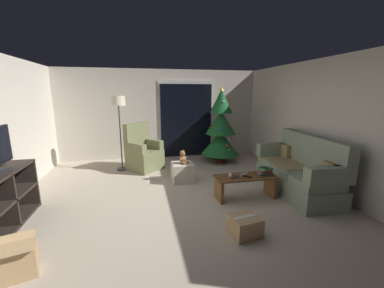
% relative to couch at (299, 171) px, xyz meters
% --- Properties ---
extents(ground_plane, '(7.00, 7.00, 0.00)m').
position_rel_couch_xyz_m(ground_plane, '(-2.32, 0.07, -0.40)').
color(ground_plane, '#B2A38E').
extents(wall_back, '(5.72, 0.12, 2.50)m').
position_rel_couch_xyz_m(wall_back, '(-2.32, 3.13, 0.85)').
color(wall_back, beige).
rests_on(wall_back, ground).
extents(wall_right, '(0.12, 6.00, 2.50)m').
position_rel_couch_xyz_m(wall_right, '(0.54, 0.07, 0.85)').
color(wall_right, beige).
rests_on(wall_right, ground).
extents(patio_door_frame, '(1.60, 0.02, 2.20)m').
position_rel_couch_xyz_m(patio_door_frame, '(-1.59, 3.06, 0.70)').
color(patio_door_frame, silver).
rests_on(patio_door_frame, ground).
extents(patio_door_glass, '(1.50, 0.02, 2.10)m').
position_rel_couch_xyz_m(patio_door_glass, '(-1.59, 3.04, 0.65)').
color(patio_door_glass, black).
rests_on(patio_door_glass, ground).
extents(couch, '(0.91, 1.99, 1.08)m').
position_rel_couch_xyz_m(couch, '(0.00, 0.00, 0.00)').
color(couch, gray).
rests_on(couch, ground).
extents(coffee_table, '(1.10, 0.40, 0.42)m').
position_rel_couch_xyz_m(coffee_table, '(-1.13, -0.08, -0.12)').
color(coffee_table, brown).
rests_on(coffee_table, ground).
extents(remote_silver, '(0.16, 0.08, 0.02)m').
position_rel_couch_xyz_m(remote_silver, '(-1.13, -0.03, 0.03)').
color(remote_silver, '#ADADB2').
rests_on(remote_silver, coffee_table).
extents(remote_graphite, '(0.16, 0.11, 0.02)m').
position_rel_couch_xyz_m(remote_graphite, '(-1.36, -0.13, 0.03)').
color(remote_graphite, '#333338').
rests_on(remote_graphite, coffee_table).
extents(remote_white, '(0.09, 0.16, 0.02)m').
position_rel_couch_xyz_m(remote_white, '(-1.39, -0.00, 0.03)').
color(remote_white, silver).
rests_on(remote_white, coffee_table).
extents(remote_black, '(0.13, 0.15, 0.02)m').
position_rel_couch_xyz_m(remote_black, '(-1.13, -0.16, 0.03)').
color(remote_black, black).
rests_on(remote_black, coffee_table).
extents(book_stack, '(0.27, 0.23, 0.13)m').
position_rel_couch_xyz_m(book_stack, '(-0.77, -0.09, 0.09)').
color(book_stack, '#4C4C51').
rests_on(book_stack, coffee_table).
extents(cell_phone, '(0.14, 0.16, 0.01)m').
position_rel_couch_xyz_m(cell_phone, '(-0.79, -0.09, 0.15)').
color(cell_phone, black).
rests_on(cell_phone, book_stack).
extents(christmas_tree, '(1.01, 1.01, 2.02)m').
position_rel_couch_xyz_m(christmas_tree, '(-0.82, 2.20, 0.49)').
color(christmas_tree, '#4C1E19').
rests_on(christmas_tree, ground).
extents(armchair, '(0.97, 0.97, 1.13)m').
position_rel_couch_xyz_m(armchair, '(-2.88, 1.99, 0.00)').
color(armchair, olive).
rests_on(armchair, ground).
extents(floor_lamp, '(0.32, 0.32, 1.78)m').
position_rel_couch_xyz_m(floor_lamp, '(-3.39, 2.06, 1.11)').
color(floor_lamp, '#2D2D30').
rests_on(floor_lamp, ground).
extents(ottoman, '(0.44, 0.44, 0.39)m').
position_rel_couch_xyz_m(ottoman, '(-2.08, 0.98, -0.20)').
color(ottoman, beige).
rests_on(ottoman, ground).
extents(teddy_bear_chestnut, '(0.21, 0.22, 0.29)m').
position_rel_couch_xyz_m(teddy_bear_chestnut, '(-2.07, 0.98, 0.11)').
color(teddy_bear_chestnut, brown).
rests_on(teddy_bear_chestnut, ottoman).
extents(cardboard_box_taped_mid_floor, '(0.42, 0.40, 0.26)m').
position_rel_couch_xyz_m(cardboard_box_taped_mid_floor, '(-1.62, -1.13, -0.27)').
color(cardboard_box_taped_mid_floor, tan).
rests_on(cardboard_box_taped_mid_floor, ground).
extents(cardboard_box_open_near_shelf, '(0.42, 0.50, 0.38)m').
position_rel_couch_xyz_m(cardboard_box_open_near_shelf, '(-4.19, -1.32, -0.23)').
color(cardboard_box_open_near_shelf, tan).
rests_on(cardboard_box_open_near_shelf, ground).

